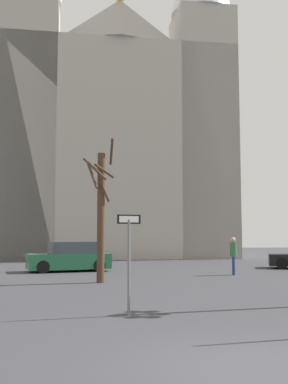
% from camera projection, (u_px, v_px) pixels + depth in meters
% --- Properties ---
extents(ground_plane, '(120.00, 120.00, 0.00)m').
position_uv_depth(ground_plane, '(250.00, 369.00, 6.64)').
color(ground_plane, '#38383D').
extents(cathedral, '(20.88, 15.97, 34.04)m').
position_uv_depth(cathedral, '(114.00, 132.00, 41.19)').
color(cathedral, '#ADA89E').
rests_on(cathedral, ground).
extents(one_way_arrow_sign, '(0.57, 0.21, 2.41)m').
position_uv_depth(one_way_arrow_sign, '(129.00, 253.00, 11.12)').
color(one_way_arrow_sign, slate).
rests_on(one_way_arrow_sign, ground).
extents(bare_tree, '(1.31, 1.28, 5.84)m').
position_uv_depth(bare_tree, '(101.00, 212.00, 18.67)').
color(bare_tree, '#473323').
rests_on(bare_tree, ground).
extents(parked_car_near_green, '(4.57, 3.08, 1.54)m').
position_uv_depth(parked_car_near_green, '(70.00, 258.00, 24.14)').
color(parked_car_near_green, '#1E5B38').
rests_on(parked_car_near_green, ground).
extents(pedestrian_standing, '(0.32, 0.32, 1.78)m').
position_uv_depth(pedestrian_standing, '(233.00, 252.00, 21.99)').
color(pedestrian_standing, navy).
rests_on(pedestrian_standing, ground).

